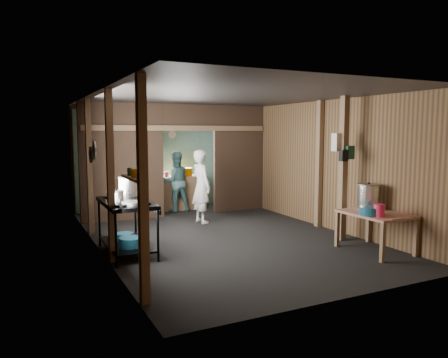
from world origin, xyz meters
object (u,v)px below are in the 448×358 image
stock_pot (368,197)px  cook (201,186)px  gas_range (127,227)px  pink_bucket (379,210)px  stove_pot_large (129,187)px  yellow_tub (185,172)px  prep_table (375,232)px

stock_pot → cook: 3.54m
cook → gas_range: bearing=123.9°
pink_bucket → stove_pot_large: bearing=143.7°
stove_pot_large → pink_bucket: bearing=-36.3°
stock_pot → yellow_tub: stock_pot is taller
stove_pot_large → stock_pot: stove_pot_large is taller
prep_table → pink_bucket: 0.54m
stock_pot → stove_pot_large: bearing=153.0°
gas_range → pink_bucket: 4.02m
stove_pot_large → pink_bucket: (3.34, -2.45, -0.27)m
prep_table → cook: bearing=116.7°
pink_bucket → yellow_tub: bearing=102.5°
yellow_tub → cook: 1.77m
stove_pot_large → gas_range: bearing=-108.1°
stove_pot_large → stock_pot: size_ratio=0.78×
prep_table → pink_bucket: size_ratio=5.50×
cook → stove_pot_large: bearing=116.2°
pink_bucket → yellow_tub: yellow_tub is taller
pink_bucket → cook: (-1.48, 3.62, 0.05)m
gas_range → stock_pot: size_ratio=3.21×
stock_pot → yellow_tub: (-1.53, 4.77, 0.10)m
cook → pink_bucket: bearing=-163.5°
stock_pot → pink_bucket: 0.68m
gas_range → cook: (2.02, 1.68, 0.36)m
gas_range → cook: size_ratio=0.92×
stove_pot_large → stock_pot: bearing=-27.0°
gas_range → pink_bucket: gas_range is taller
stove_pot_large → stock_pot: 4.13m
stove_pot_large → cook: cook is taller
yellow_tub → pink_bucket: bearing=-77.5°
prep_table → yellow_tub: (-1.40, 5.08, 0.63)m
pink_bucket → cook: bearing=112.3°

